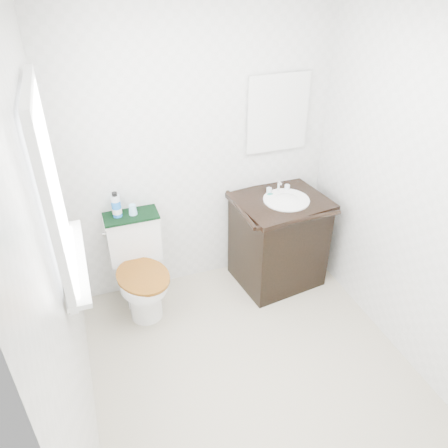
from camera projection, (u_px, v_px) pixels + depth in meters
floor at (254, 371)px, 3.12m from camera, size 2.40×2.40×0.00m
wall_back at (200, 152)px, 3.43m from camera, size 2.40×0.00×2.40m
wall_front at (401, 411)px, 1.52m from camera, size 2.40×0.00×2.40m
wall_left at (59, 273)px, 2.16m from camera, size 0.00×2.40×2.40m
wall_right at (420, 200)px, 2.79m from camera, size 0.00×2.40×2.40m
window at (49, 187)px, 2.18m from camera, size 0.02×0.70×0.90m
mirror at (278, 113)px, 3.45m from camera, size 0.50×0.02×0.60m
toilet at (140, 271)px, 3.53m from camera, size 0.48×0.67×0.79m
vanity at (278, 238)px, 3.77m from camera, size 0.80×0.71×0.92m
trash_bin at (253, 256)px, 4.04m from camera, size 0.20×0.17×0.28m
towel at (131, 216)px, 3.38m from camera, size 0.42×0.22×0.02m
mouthwash_bottle at (116, 205)px, 3.31m from camera, size 0.07×0.07×0.21m
cup at (133, 210)px, 3.36m from camera, size 0.07×0.07×0.08m
soap_bar at (270, 194)px, 3.62m from camera, size 0.07×0.04×0.02m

